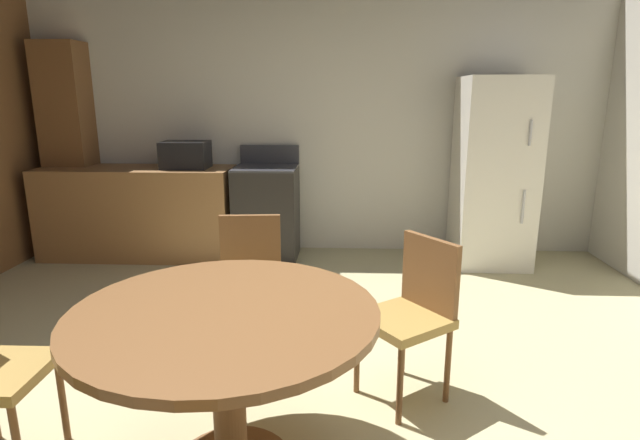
{
  "coord_description": "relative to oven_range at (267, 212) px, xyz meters",
  "views": [
    {
      "loc": [
        0.28,
        -2.13,
        1.6
      ],
      "look_at": [
        0.14,
        0.86,
        0.85
      ],
      "focal_mm": 28.37,
      "sensor_mm": 36.0,
      "label": 1
    }
  ],
  "objects": [
    {
      "name": "ground_plane",
      "position": [
        0.47,
        -2.71,
        -0.47
      ],
      "size": [
        14.0,
        14.0,
        0.0
      ],
      "primitive_type": "plane",
      "color": "tan"
    },
    {
      "name": "wall_back",
      "position": [
        0.47,
        0.4,
        0.88
      ],
      "size": [
        6.02,
        0.12,
        2.7
      ],
      "primitive_type": "cube",
      "color": "beige",
      "rests_on": "ground"
    },
    {
      "name": "kitchen_counter",
      "position": [
        -1.29,
        -0.0,
        -0.02
      ],
      "size": [
        1.89,
        0.6,
        0.9
      ],
      "primitive_type": "cube",
      "color": "olive",
      "rests_on": "ground"
    },
    {
      "name": "pantry_column",
      "position": [
        -2.02,
        0.18,
        0.58
      ],
      "size": [
        0.44,
        0.36,
        2.1
      ],
      "primitive_type": "cube",
      "color": "brown",
      "rests_on": "ground"
    },
    {
      "name": "oven_range",
      "position": [
        0.0,
        0.0,
        0.0
      ],
      "size": [
        0.6,
        0.6,
        1.1
      ],
      "color": "black",
      "rests_on": "ground"
    },
    {
      "name": "refrigerator",
      "position": [
        2.17,
        -0.05,
        0.41
      ],
      "size": [
        0.68,
        0.68,
        1.76
      ],
      "color": "silver",
      "rests_on": "ground"
    },
    {
      "name": "microwave",
      "position": [
        -0.78,
        -0.0,
        0.56
      ],
      "size": [
        0.44,
        0.32,
        0.26
      ],
      "primitive_type": "cube",
      "color": "black",
      "rests_on": "kitchen_counter"
    },
    {
      "name": "dining_table",
      "position": [
        0.28,
        -2.98,
        0.14
      ],
      "size": [
        1.25,
        1.25,
        0.76
      ],
      "color": "brown",
      "rests_on": "ground"
    },
    {
      "name": "chair_northeast",
      "position": [
        1.13,
        -2.34,
        0.03
      ],
      "size": [
        0.56,
        0.56,
        0.87
      ],
      "rotation": [
        0.0,
        0.0,
        3.78
      ],
      "color": "brown",
      "rests_on": "ground"
    },
    {
      "name": "chair_north",
      "position": [
        0.18,
        -1.92,
        0.03
      ],
      "size": [
        0.44,
        0.44,
        0.87
      ],
      "rotation": [
        0.0,
        0.0,
        4.81
      ],
      "color": "brown",
      "rests_on": "ground"
    }
  ]
}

